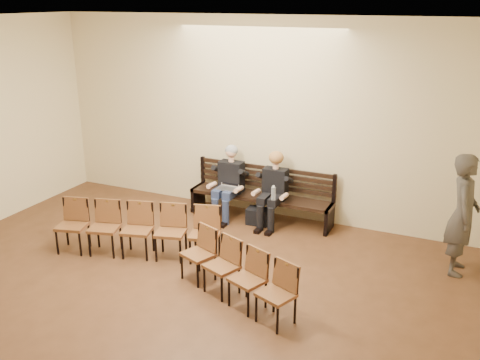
% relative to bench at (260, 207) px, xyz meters
% --- Properties ---
extents(room_walls, '(8.02, 10.01, 3.51)m').
position_rel_bench_xyz_m(room_walls, '(-0.20, -3.86, 2.31)').
color(room_walls, beige).
rests_on(room_walls, ground).
extents(bench, '(2.60, 0.90, 0.45)m').
position_rel_bench_xyz_m(bench, '(0.00, 0.00, 0.00)').
color(bench, black).
rests_on(bench, ground).
extents(seated_man, '(0.53, 0.73, 1.27)m').
position_rel_bench_xyz_m(seated_man, '(-0.56, -0.12, 0.41)').
color(seated_man, black).
rests_on(seated_man, ground).
extents(seated_woman, '(0.51, 0.71, 1.19)m').
position_rel_bench_xyz_m(seated_woman, '(0.28, -0.12, 0.37)').
color(seated_woman, black).
rests_on(seated_woman, ground).
extents(laptop, '(0.39, 0.33, 0.25)m').
position_rel_bench_xyz_m(laptop, '(-0.52, -0.27, 0.35)').
color(laptop, silver).
rests_on(laptop, bench).
extents(water_bottle, '(0.09, 0.09, 0.25)m').
position_rel_bench_xyz_m(water_bottle, '(0.40, -0.42, 0.35)').
color(water_bottle, silver).
rests_on(water_bottle, bench).
extents(bag, '(0.40, 0.29, 0.29)m').
position_rel_bench_xyz_m(bag, '(0.05, -0.22, -0.08)').
color(bag, black).
rests_on(bag, ground).
extents(passerby, '(0.53, 0.77, 2.03)m').
position_rel_bench_xyz_m(passerby, '(3.30, -0.60, 0.79)').
color(passerby, '#3D3832').
rests_on(passerby, ground).
extents(chair_row_front, '(1.89, 1.08, 0.77)m').
position_rel_bench_xyz_m(chair_row_front, '(0.72, -2.63, 0.16)').
color(chair_row_front, brown).
rests_on(chair_row_front, ground).
extents(chair_row_back, '(2.56, 1.11, 0.82)m').
position_rel_bench_xyz_m(chair_row_back, '(-1.17, -2.09, 0.19)').
color(chair_row_back, brown).
rests_on(chair_row_back, ground).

